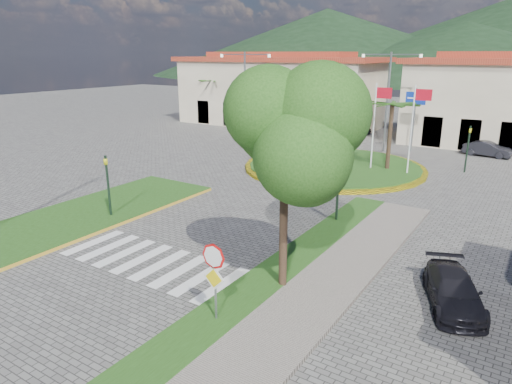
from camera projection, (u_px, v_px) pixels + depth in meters
The scene contains 22 objects.
ground at pixel (60, 306), 14.86m from camera, with size 160.00×160.00×0.00m, color #575553.
sidewalk_right at pixel (246, 332), 13.32m from camera, with size 4.00×28.00×0.15m, color gray.
verge_right at pixel (214, 320), 13.94m from camera, with size 1.60×28.00×0.18m, color #224714.
median_left at pixel (86, 214), 23.03m from camera, with size 5.00×14.00×0.18m, color #224714.
crosswalk at pixel (149, 261), 18.07m from camera, with size 8.00×3.00×0.01m, color silver.
roundabout_island at pixel (334, 166), 32.46m from camera, with size 12.70×12.70×6.00m.
stop_sign at pixel (214, 270), 13.36m from camera, with size 0.80×0.11×2.65m.
deciduous_tree at pixel (285, 142), 14.50m from camera, with size 3.60×3.60×6.80m.
traffic_light_left at pixel (108, 181), 22.21m from camera, with size 0.15×0.18×3.20m.
traffic_light_right at pixel (338, 184), 21.58m from camera, with size 0.15×0.18×3.20m.
traffic_light_far at pixel (468, 145), 31.00m from camera, with size 0.18×0.15×3.20m.
direction_sign_west at pixel (356, 105), 39.73m from camera, with size 1.60×0.14×5.20m.
direction_sign_east at pixel (415, 109), 37.12m from camera, with size 1.60×0.14×5.20m.
street_lamp_centre at pixel (388, 97), 37.11m from camera, with size 4.80×0.16×8.00m.
street_lamp_west at pixel (245, 96), 37.49m from camera, with size 4.80×0.16×8.00m.
building_left at pixel (278, 90), 51.50m from camera, with size 23.32×9.54×8.05m.
hill_far_west at pixel (326, 44), 152.63m from camera, with size 140.00×140.00×22.00m, color black.
hill_near_back at pixel (464, 53), 122.07m from camera, with size 110.00×110.00×16.00m, color black.
white_van at pixel (266, 130), 45.73m from camera, with size 1.83×3.97×1.10m, color #B8B8BA.
car_dark_a at pixel (355, 128), 46.37m from camera, with size 1.36×3.38×1.15m, color black.
car_dark_b at pixel (487, 149), 36.27m from camera, with size 1.25×3.58×1.18m, color black.
car_side_right at pixel (454, 290), 14.74m from camera, with size 1.52×3.74×1.09m, color black.
Camera 1 is at (12.52, -7.53, 7.89)m, focal length 32.00 mm.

